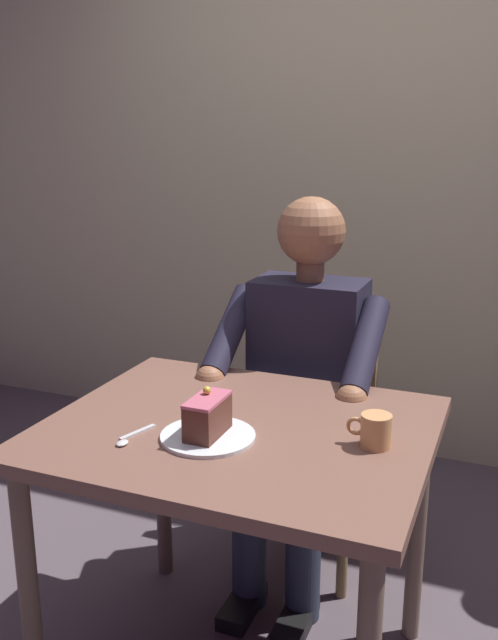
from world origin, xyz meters
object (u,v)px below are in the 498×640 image
seated_person (301,387)px  cake_slice (208,416)px  coffee_cup (375,430)px  dessert_spoon (129,438)px  chair (315,417)px  dining_table (239,459)px

seated_person → cake_slice: 0.64m
seated_person → cake_slice: bearing=86.5°
coffee_cup → dessert_spoon: coffee_cup is taller
dessert_spoon → seated_person: bearing=-106.7°
cake_slice → coffee_cup: bearing=-164.6°
seated_person → cake_slice: seated_person is taller
chair → cake_slice: bearing=87.2°
dining_table → seated_person: 0.52m
chair → coffee_cup: size_ratio=8.43×
chair → dessert_spoon: chair is taller
seated_person → coffee_cup: 0.63m
dessert_spoon → chair: bearing=-103.6°
dining_table → seated_person: (-0.00, -0.52, 0.01)m
chair → dessert_spoon: (0.21, 0.87, 0.26)m
cake_slice → dessert_spoon: bearing=24.6°
dining_table → seated_person: size_ratio=0.75×
dining_table → cake_slice: size_ratio=6.89×
seated_person → dessert_spoon: (0.21, 0.70, 0.09)m
seated_person → dining_table: bearing=90.0°
cake_slice → seated_person: bearing=-93.5°
dining_table → chair: (0.00, -0.69, -0.16)m
seated_person → coffee_cup: size_ratio=11.90×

